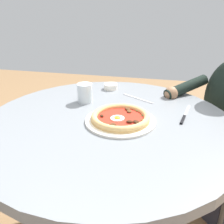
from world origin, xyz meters
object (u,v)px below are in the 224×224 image
Objects in this scene: fork_utensil at (138,98)px; water_glass at (85,94)px; dining_table at (108,142)px; steak_knife at (184,117)px; ramekin_capers at (111,86)px; pizza_on_plate at (120,118)px.

water_glass is at bearing -69.33° from fork_utensil.
dining_table is 5.11× the size of steak_knife.
water_glass is 0.23m from ramekin_capers.
water_glass is 0.44× the size of steak_knife.
water_glass reaches higher than ramekin_capers.
water_glass is at bearing -130.65° from pizza_on_plate.
steak_knife is 1.26× the size of fork_utensil.
ramekin_capers is (-0.40, -0.08, 0.12)m from dining_table.
pizza_on_plate is 0.41m from ramekin_capers.
ramekin_capers is 0.20m from fork_utensil.
fork_utensil is (-0.27, 0.04, -0.01)m from pizza_on_plate.
ramekin_capers is at bearing -126.69° from steak_knife.
ramekin_capers is 0.45× the size of fork_utensil.
steak_knife is at bearing 110.82° from pizza_on_plate.
steak_knife is 0.48m from ramekin_capers.
pizza_on_plate is 3.93× the size of ramekin_capers.
fork_utensil is at bearing 171.88° from pizza_on_plate.
water_glass is (-0.19, -0.16, 0.14)m from dining_table.
dining_table is 6.45× the size of fork_utensil.
water_glass is at bearing -139.94° from dining_table.
dining_table is 0.13m from pizza_on_plate.
water_glass is (-0.18, -0.21, 0.02)m from pizza_on_plate.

